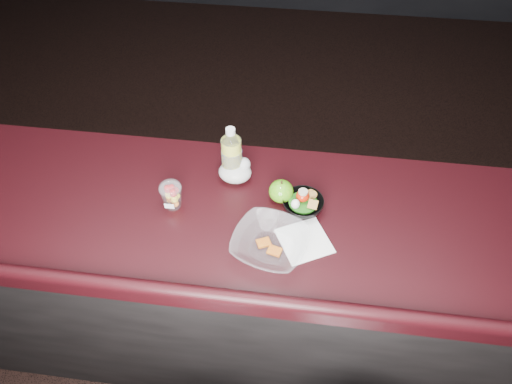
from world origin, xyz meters
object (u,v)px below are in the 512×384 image
Objects in this scene: lemonade_bottle at (232,157)px; green_apple at (281,191)px; snack_bowl at (303,204)px; takeout_bowl at (270,243)px; fruit_cup at (171,194)px.

green_apple is at bearing -26.13° from lemonade_bottle.
takeout_bowl is (-0.10, -0.19, 0.00)m from snack_bowl.
fruit_cup is 0.39m from green_apple.
takeout_bowl is (0.37, -0.15, -0.03)m from fruit_cup.
fruit_cup is 1.23× the size of green_apple.
fruit_cup is 0.40m from takeout_bowl.
fruit_cup is at bearing -168.24° from green_apple.
green_apple reaches higher than takeout_bowl.
snack_bowl is 0.21m from takeout_bowl.
snack_bowl is (0.08, -0.04, -0.01)m from green_apple.
fruit_cup reaches higher than takeout_bowl.
lemonade_bottle is at bearing 42.69° from fruit_cup.
snack_bowl is at bearing -24.27° from green_apple.
green_apple is 0.51× the size of snack_bowl.
lemonade_bottle is at bearing 153.87° from green_apple.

